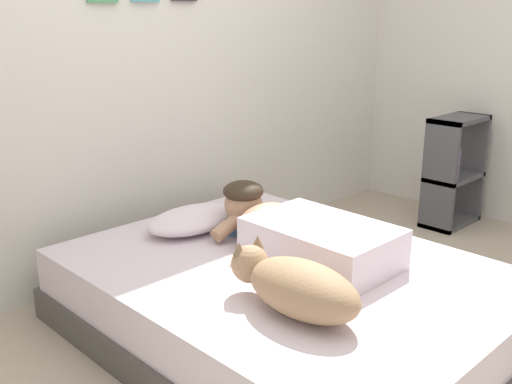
{
  "coord_description": "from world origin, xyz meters",
  "views": [
    {
      "loc": [
        -1.86,
        -1.27,
        1.41
      ],
      "look_at": [
        0.01,
        0.63,
        0.6
      ],
      "focal_mm": 41.59,
      "sensor_mm": 36.0,
      "label": 1
    }
  ],
  "objects_px": {
    "dog": "(295,285)",
    "cell_phone": "(301,243)",
    "person_lying": "(298,232)",
    "bookshelf": "(453,171)",
    "pillow": "(193,219)",
    "coffee_cup": "(234,227)",
    "bed": "(286,302)"
  },
  "relations": [
    {
      "from": "dog",
      "to": "cell_phone",
      "type": "height_order",
      "value": "dog"
    },
    {
      "from": "person_lying",
      "to": "bookshelf",
      "type": "relative_size",
      "value": 1.23
    },
    {
      "from": "pillow",
      "to": "coffee_cup",
      "type": "distance_m",
      "value": 0.22
    },
    {
      "from": "bed",
      "to": "cell_phone",
      "type": "relative_size",
      "value": 13.84
    },
    {
      "from": "bed",
      "to": "cell_phone",
      "type": "height_order",
      "value": "cell_phone"
    },
    {
      "from": "bed",
      "to": "dog",
      "type": "xyz_separation_m",
      "value": [
        -0.29,
        -0.3,
        0.28
      ]
    },
    {
      "from": "person_lying",
      "to": "dog",
      "type": "height_order",
      "value": "person_lying"
    },
    {
      "from": "dog",
      "to": "cell_phone",
      "type": "distance_m",
      "value": 0.68
    },
    {
      "from": "dog",
      "to": "bookshelf",
      "type": "xyz_separation_m",
      "value": [
        2.21,
        0.53,
        -0.08
      ]
    },
    {
      "from": "pillow",
      "to": "cell_phone",
      "type": "bearing_deg",
      "value": -64.98
    },
    {
      "from": "coffee_cup",
      "to": "bookshelf",
      "type": "height_order",
      "value": "bookshelf"
    },
    {
      "from": "coffee_cup",
      "to": "cell_phone",
      "type": "bearing_deg",
      "value": -67.04
    },
    {
      "from": "person_lying",
      "to": "cell_phone",
      "type": "xyz_separation_m",
      "value": [
        0.1,
        0.06,
        -0.1
      ]
    },
    {
      "from": "person_lying",
      "to": "dog",
      "type": "bearing_deg",
      "value": -139.56
    },
    {
      "from": "coffee_cup",
      "to": "cell_phone",
      "type": "relative_size",
      "value": 0.89
    },
    {
      "from": "person_lying",
      "to": "coffee_cup",
      "type": "height_order",
      "value": "person_lying"
    },
    {
      "from": "pillow",
      "to": "person_lying",
      "type": "distance_m",
      "value": 0.6
    },
    {
      "from": "dog",
      "to": "cell_phone",
      "type": "xyz_separation_m",
      "value": [
        0.52,
        0.42,
        -0.1
      ]
    },
    {
      "from": "bed",
      "to": "dog",
      "type": "height_order",
      "value": "dog"
    },
    {
      "from": "cell_phone",
      "to": "bookshelf",
      "type": "height_order",
      "value": "bookshelf"
    },
    {
      "from": "dog",
      "to": "bookshelf",
      "type": "relative_size",
      "value": 0.77
    },
    {
      "from": "pillow",
      "to": "dog",
      "type": "height_order",
      "value": "dog"
    },
    {
      "from": "dog",
      "to": "coffee_cup",
      "type": "bearing_deg",
      "value": 63.08
    },
    {
      "from": "person_lying",
      "to": "pillow",
      "type": "bearing_deg",
      "value": 103.91
    },
    {
      "from": "cell_phone",
      "to": "dog",
      "type": "bearing_deg",
      "value": -140.83
    },
    {
      "from": "coffee_cup",
      "to": "bookshelf",
      "type": "bearing_deg",
      "value": -6.82
    },
    {
      "from": "person_lying",
      "to": "bed",
      "type": "bearing_deg",
      "value": -158.14
    },
    {
      "from": "dog",
      "to": "coffee_cup",
      "type": "relative_size",
      "value": 4.6
    },
    {
      "from": "bed",
      "to": "pillow",
      "type": "xyz_separation_m",
      "value": [
        -0.01,
        0.63,
        0.23
      ]
    },
    {
      "from": "cell_phone",
      "to": "coffee_cup",
      "type": "bearing_deg",
      "value": 112.96
    },
    {
      "from": "pillow",
      "to": "coffee_cup",
      "type": "bearing_deg",
      "value": -61.57
    },
    {
      "from": "person_lying",
      "to": "bookshelf",
      "type": "height_order",
      "value": "bookshelf"
    }
  ]
}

